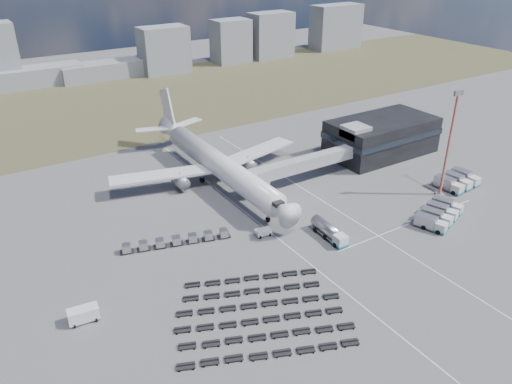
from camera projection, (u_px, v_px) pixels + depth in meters
ground at (292, 241)px, 100.82m from camera, size 420.00×420.00×0.00m
grass_strip at (117, 104)px, 183.60m from camera, size 420.00×90.00×0.01m
lane_markings at (321, 221)px, 107.73m from camera, size 47.12×110.00×0.01m
terminal at (381, 136)px, 139.21m from camera, size 30.40×16.40×11.00m
jet_bridge at (297, 166)px, 121.46m from camera, size 30.30×3.80×7.05m
airliner at (216, 162)px, 122.78m from camera, size 51.59×64.53×17.62m
skyline at (66, 57)px, 207.50m from camera, size 296.75×24.06×25.34m
fuel_tanker at (329, 231)px, 101.01m from camera, size 2.86×9.78×3.13m
pushback_tug at (263, 232)px, 102.21m from camera, size 3.37×2.16×1.44m
utility_van at (84, 315)px, 79.11m from camera, size 4.97×2.65×2.51m
catering_truck at (225, 170)px, 127.75m from camera, size 3.02×6.31×2.81m
service_trucks_near at (439, 214)px, 107.53m from camera, size 13.48×10.17×2.66m
service_trucks_far at (457, 181)px, 122.02m from camera, size 9.96×7.84×2.87m
uld_row at (176, 241)px, 98.90m from camera, size 21.61×7.45×1.70m
baggage_dollies at (259, 313)px, 80.84m from camera, size 31.98×28.30×0.64m
floodlight_mast at (449, 145)px, 113.12m from camera, size 2.40×1.96×25.33m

